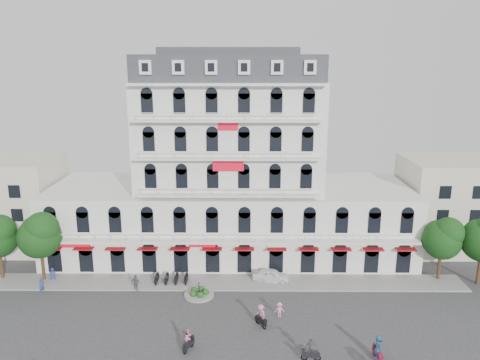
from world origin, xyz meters
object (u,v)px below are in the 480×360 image
at_px(rider_southwest, 188,340).
at_px(rider_northeast, 311,349).
at_px(parked_car, 271,275).
at_px(rider_east, 378,347).
at_px(rider_center, 261,315).

distance_m(rider_southwest, rider_northeast, 10.47).
height_order(parked_car, rider_northeast, rider_northeast).
distance_m(parked_car, rider_east, 16.50).
bearing_deg(rider_east, rider_southwest, 77.52).
bearing_deg(rider_southwest, rider_northeast, -72.92).
height_order(parked_car, rider_center, rider_center).
bearing_deg(rider_center, parked_car, 137.06).
relative_size(parked_car, rider_east, 1.85).
distance_m(parked_car, rider_northeast, 14.77).
xyz_separation_m(rider_southwest, rider_center, (6.38, 3.85, 0.15)).
xyz_separation_m(parked_car, rider_southwest, (-7.93, -13.19, 0.30)).
xyz_separation_m(rider_southwest, rider_northeast, (10.37, -1.37, 0.04)).
bearing_deg(rider_southwest, rider_east, -69.76).
height_order(rider_southwest, rider_center, rider_center).
relative_size(rider_southwest, rider_northeast, 0.94).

